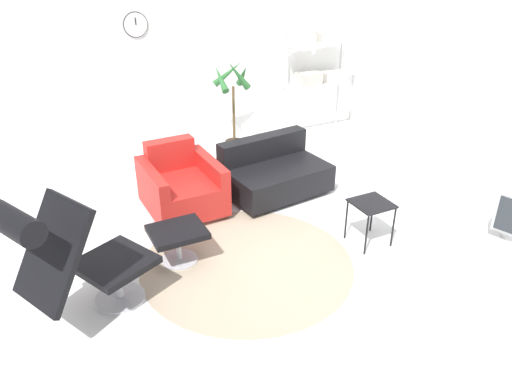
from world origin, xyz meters
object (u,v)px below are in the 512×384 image
Objects in this scene: shelf_unit at (319,61)px; couch_low at (274,174)px; ottoman at (178,237)px; potted_plant at (233,114)px; side_table at (371,208)px; armchair_red at (181,188)px; lounge_chair at (68,251)px.

couch_low is at bearing -135.68° from shelf_unit.
ottoman is 2.72m from potted_plant.
potted_plant reaches higher than ottoman.
couch_low is (1.56, 0.90, -0.03)m from ottoman.
couch_low is 2.76× the size of side_table.
armchair_red is 3.32m from shelf_unit.
lounge_chair is 5.20m from shelf_unit.
armchair_red is 1.19m from couch_low.
side_table is at bearing 96.57° from couch_low.
potted_plant is (0.03, 1.28, 0.40)m from couch_low.
couch_low is at bearing 174.53° from armchair_red.
shelf_unit is (1.30, 3.07, 0.76)m from side_table.
couch_low is (2.58, 1.39, -0.47)m from lounge_chair.
side_table is 2.77m from potted_plant.
armchair_red is at bearing -10.33° from couch_low.
potted_plant reaches higher than armchair_red.
ottoman is at bearing 67.48° from armchair_red.
potted_plant reaches higher than side_table.
ottoman is 0.37× the size of potted_plant.
lounge_chair is 2.08m from armchair_red.
side_table is at bearing 62.86° from lounge_chair.
shelf_unit is at bearing -142.12° from couch_low.
couch_low is at bearing 92.64° from lounge_chair.
lounge_chair is 1.22m from ottoman.
armchair_red is at bearing 69.05° from ottoman.
lounge_chair is at bearing 21.89° from couch_low.
armchair_red is 2.17m from side_table.
side_table is 0.33× the size of potted_plant.
potted_plant is at bearing 53.88° from ottoman.
shelf_unit reaches higher than side_table.
potted_plant is (1.21, 1.20, 0.36)m from armchair_red.
potted_plant is 1.72m from shelf_unit.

